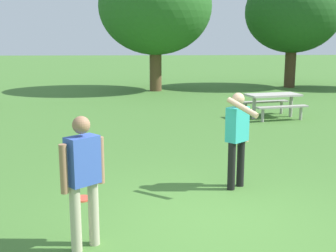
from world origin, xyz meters
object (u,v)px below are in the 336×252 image
object	(u,v)px
person_catcher	(83,174)
tree_tall_left	(155,7)
person_thrower	(238,133)
picnic_table_near	(273,100)
tree_broad_center	(293,12)
frisbee	(82,199)

from	to	relation	value
person_catcher	tree_tall_left	xyz separation A→B (m)	(1.24, 16.22, 3.02)
person_thrower	picnic_table_near	size ratio (longest dim) A/B	0.83
person_thrower	tree_broad_center	size ratio (longest dim) A/B	0.28
person_thrower	frisbee	size ratio (longest dim) A/B	5.52
picnic_table_near	tree_broad_center	size ratio (longest dim) A/B	0.34
person_catcher	picnic_table_near	xyz separation A→B (m)	(4.82, 8.68, -0.38)
person_catcher	tree_broad_center	distance (m)	19.46
person_thrower	picnic_table_near	bearing A→B (deg)	69.03
person_catcher	frisbee	world-z (taller)	person_catcher
person_thrower	tree_broad_center	distance (m)	16.68
person_thrower	person_catcher	xyz separation A→B (m)	(-2.28, -2.08, -0.02)
picnic_table_near	person_thrower	bearing A→B (deg)	-110.97
person_thrower	frisbee	distance (m)	2.77
frisbee	picnic_table_near	bearing A→B (deg)	54.02
frisbee	tree_broad_center	bearing A→B (deg)	61.64
tree_tall_left	tree_broad_center	xyz separation A→B (m)	(6.98, 1.18, -0.17)
person_catcher	frisbee	distance (m)	1.92
person_thrower	person_catcher	distance (m)	3.09
person_thrower	tree_tall_left	xyz separation A→B (m)	(-1.05, 14.14, 3.00)
frisbee	tree_broad_center	world-z (taller)	tree_broad_center
frisbee	tree_tall_left	size ratio (longest dim) A/B	0.05
frisbee	picnic_table_near	xyz separation A→B (m)	(5.10, 7.02, 0.55)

